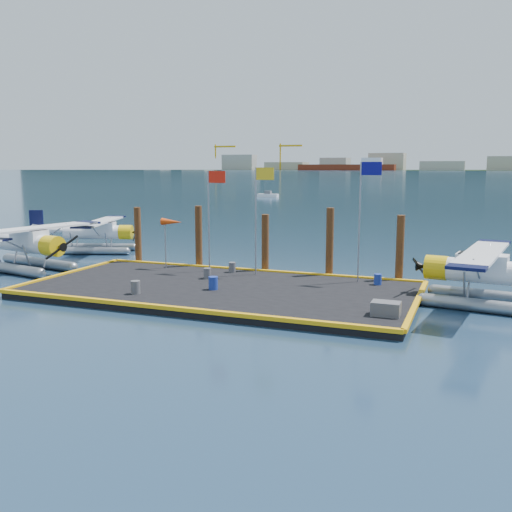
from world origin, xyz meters
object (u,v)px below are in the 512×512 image
at_px(drum_4, 378,279).
at_px(piling_1, 199,239).
at_px(flagpole_blue, 364,204).
at_px(drum_0, 207,273).
at_px(drum_1, 213,283).
at_px(drum_5, 232,267).
at_px(windsock, 172,223).
at_px(piling_2, 265,246).
at_px(seaplane_b, 25,246).
at_px(flagpole_yellow, 259,204).
at_px(seaplane_c, 96,234).
at_px(drum_3, 136,287).
at_px(piling_4, 400,251).
at_px(crate, 386,309).
at_px(flagpole_red, 212,205).
at_px(piling_3, 330,245).
at_px(seaplane_d, 490,276).
at_px(piling_0, 138,237).

relative_size(drum_4, piling_1, 0.14).
bearing_deg(flagpole_blue, drum_4, -19.47).
relative_size(drum_0, drum_1, 0.89).
xyz_separation_m(drum_0, drum_4, (9.24, 1.81, -0.01)).
distance_m(drum_5, windsock, 4.69).
bearing_deg(piling_2, seaplane_b, -165.74).
bearing_deg(seaplane_b, flagpole_yellow, 109.64).
height_order(seaplane_c, drum_3, seaplane_c).
distance_m(piling_1, piling_4, 12.50).
bearing_deg(piling_1, crate, -32.42).
xyz_separation_m(drum_4, windsock, (-12.66, 0.33, 2.54)).
distance_m(drum_1, flagpole_blue, 9.08).
bearing_deg(seaplane_b, piling_2, 115.63).
bearing_deg(flagpole_red, flagpole_yellow, 0.00).
bearing_deg(seaplane_b, crate, 90.63).
xyz_separation_m(drum_1, drum_3, (-3.17, -2.30, -0.01)).
relative_size(windsock, piling_4, 0.78).
bearing_deg(flagpole_blue, piling_3, 143.93).
distance_m(drum_5, piling_1, 3.54).
distance_m(drum_0, drum_1, 2.92).
bearing_deg(seaplane_d, drum_4, 82.69).
bearing_deg(piling_3, windsock, -170.47).
distance_m(seaplane_b, piling_4, 23.28).
distance_m(seaplane_d, drum_1, 13.51).
bearing_deg(flagpole_blue, drum_0, -165.55).
relative_size(seaplane_b, flagpole_red, 1.76).
distance_m(drum_0, piling_4, 10.85).
bearing_deg(crate, piling_2, 135.84).
relative_size(crate, piling_2, 0.32).
bearing_deg(piling_1, piling_4, 0.00).
distance_m(drum_5, piling_2, 2.44).
xyz_separation_m(seaplane_b, windsock, (9.44, 2.20, 1.60)).
bearing_deg(seaplane_d, crate, 147.29).
bearing_deg(seaplane_c, flagpole_yellow, 50.49).
bearing_deg(drum_4, seaplane_c, 164.53).
relative_size(drum_4, drum_5, 0.97).
bearing_deg(flagpole_blue, seaplane_b, -174.05).
bearing_deg(windsock, drum_5, 2.65).
height_order(flagpole_yellow, piling_0, flagpole_yellow).
bearing_deg(drum_3, flagpole_yellow, 60.37).
height_order(drum_5, flagpole_yellow, flagpole_yellow).
bearing_deg(drum_4, flagpole_yellow, 177.25).
relative_size(seaplane_d, piling_4, 2.50).
bearing_deg(flagpole_blue, piling_2, 165.52).
bearing_deg(drum_4, drum_3, -148.81).
bearing_deg(piling_4, drum_4, -114.05).
distance_m(drum_0, drum_3, 5.04).
height_order(flagpole_blue, windsock, flagpole_blue).
xyz_separation_m(seaplane_c, piling_4, (23.59, -4.36, 0.56)).
height_order(drum_5, piling_2, piling_2).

